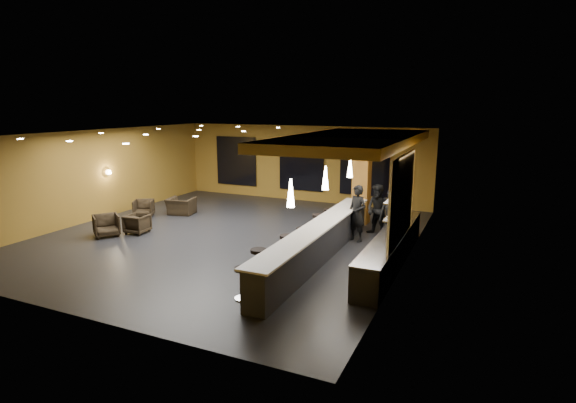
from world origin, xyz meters
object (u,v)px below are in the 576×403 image
at_px(bar_stool_4, 318,223).
at_px(bar_stool_3, 302,236).
at_px(bar_counter, 319,243).
at_px(pendant_1, 325,178).
at_px(prep_counter, 391,250).
at_px(staff_c, 392,213).
at_px(pendant_0, 291,193).
at_px(bar_stool_1, 259,261).
at_px(armchair_b, 137,224).
at_px(armchair_d, 181,206).
at_px(staff_b, 378,210).
at_px(armchair_c, 144,208).
at_px(bar_stool_0, 242,279).
at_px(staff_a, 357,213).
at_px(bar_stool_2, 287,245).
at_px(armchair_a, 106,225).
at_px(pendant_2, 350,167).
at_px(bar_stool_5, 329,216).
at_px(column, 362,178).

bearing_deg(bar_stool_4, bar_stool_3, -90.15).
xyz_separation_m(bar_counter, pendant_1, (0.00, 0.50, 1.85)).
bearing_deg(prep_counter, staff_c, 101.47).
relative_size(pendant_0, bar_stool_1, 0.81).
distance_m(armchair_b, bar_stool_1, 6.36).
xyz_separation_m(prep_counter, armchair_d, (-9.12, 2.40, -0.09)).
distance_m(prep_counter, pendant_0, 3.73).
distance_m(staff_b, armchair_c, 9.35).
bearing_deg(bar_stool_3, bar_counter, -37.16).
bearing_deg(staff_b, bar_stool_0, -81.23).
height_order(bar_stool_0, bar_stool_4, bar_stool_4).
bearing_deg(bar_stool_4, armchair_b, -161.86).
distance_m(staff_c, bar_stool_4, 2.51).
distance_m(staff_a, staff_c, 1.30).
height_order(armchair_b, bar_stool_2, bar_stool_2).
height_order(armchair_a, bar_stool_4, bar_stool_4).
xyz_separation_m(staff_a, bar_stool_1, (-1.32, -4.42, -0.39)).
xyz_separation_m(pendant_1, pendant_2, (0.00, 2.50, 0.00)).
relative_size(staff_c, bar_stool_2, 2.01).
distance_m(bar_counter, pendant_2, 3.52).
height_order(prep_counter, staff_b, staff_b).
bearing_deg(bar_stool_2, bar_stool_0, -88.83).
distance_m(prep_counter, staff_a, 2.37).
distance_m(armchair_d, bar_stool_5, 6.28).
relative_size(bar_stool_1, bar_stool_3, 1.17).
relative_size(armchair_d, bar_stool_0, 1.35).
bearing_deg(bar_stool_0, bar_stool_5, 91.78).
relative_size(staff_b, bar_stool_1, 2.08).
xyz_separation_m(pendant_0, armchair_a, (-7.51, 1.27, -1.97)).
relative_size(staff_b, armchair_a, 2.16).
xyz_separation_m(prep_counter, armchair_c, (-10.27, 1.47, -0.09)).
distance_m(pendant_2, armchair_a, 8.61).
distance_m(pendant_2, armchair_b, 7.70).
relative_size(prep_counter, column, 1.71).
relative_size(pendant_2, bar_stool_1, 0.81).
height_order(pendant_2, armchair_c, pendant_2).
height_order(bar_counter, bar_stool_1, bar_counter).
relative_size(armchair_c, bar_stool_3, 1.03).
relative_size(staff_c, armchair_c, 2.22).
bearing_deg(bar_stool_3, armchair_b, -174.56).
xyz_separation_m(staff_b, bar_stool_5, (-1.84, 0.18, -0.44)).
xyz_separation_m(prep_counter, bar_stool_1, (-2.82, -2.66, 0.12)).
bearing_deg(pendant_1, bar_stool_5, 106.75).
relative_size(armchair_b, bar_stool_1, 0.86).
bearing_deg(bar_counter, staff_c, 64.84).
distance_m(staff_c, bar_stool_5, 2.37).
relative_size(armchair_b, bar_stool_4, 0.88).
bearing_deg(column, bar_stool_1, -96.91).
height_order(staff_b, bar_stool_3, staff_b).
distance_m(bar_counter, pendant_1, 1.92).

